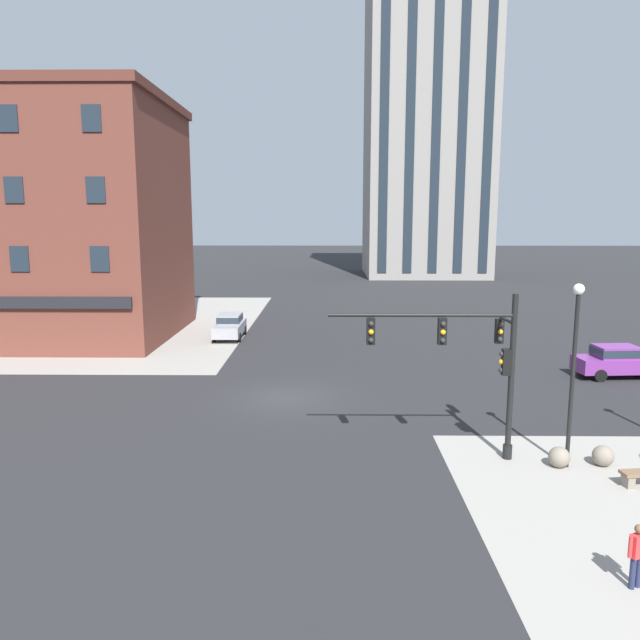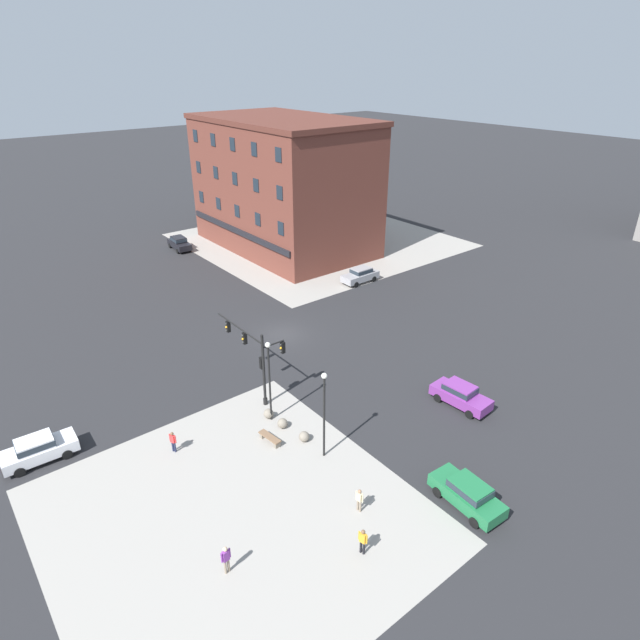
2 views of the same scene
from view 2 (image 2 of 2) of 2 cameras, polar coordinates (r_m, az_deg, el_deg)
ground_plane at (r=48.90m, az=-4.09°, el=-1.56°), size 320.00×320.00×0.00m
sidewalk_corner_slab at (r=31.81m, az=-9.35°, el=-20.12°), size 20.00×19.00×0.02m
sidewalk_far_corner at (r=74.76m, az=-0.24°, el=8.62°), size 32.00×32.00×0.02m
traffic_signal_main at (r=38.74m, az=-6.88°, el=-3.64°), size 6.40×2.09×5.78m
bollard_sphere_curb_a at (r=38.13m, az=-5.55°, el=-9.99°), size 0.71×0.71×0.71m
bollard_sphere_curb_b at (r=37.16m, az=-4.06°, el=-11.03°), size 0.71×0.71×0.71m
bollard_sphere_curb_c at (r=35.97m, az=-1.72°, el=-12.43°), size 0.71×0.71×0.71m
bench_near_signal at (r=36.02m, az=-5.42°, el=-12.55°), size 1.85×0.70×0.49m
pedestrian_near_bench at (r=31.18m, az=4.26°, el=-18.66°), size 0.55×0.24×1.54m
pedestrian_at_curb at (r=36.07m, az=-15.55°, el=-12.41°), size 0.51×0.32×1.53m
pedestrian_walking_east at (r=28.72m, az=-10.08°, el=-23.91°), size 0.23×0.55×1.73m
pedestrian_with_bag at (r=29.21m, az=4.63°, el=-22.55°), size 0.54×0.28×1.62m
street_lamp_corner_near at (r=36.00m, az=-5.49°, el=-5.74°), size 0.36×0.36×6.19m
street_lamp_mid_sidewalk at (r=32.71m, az=0.45°, el=-9.29°), size 0.36×0.36×6.20m
car_main_northbound_near at (r=32.45m, az=15.62°, el=-17.50°), size 4.51×2.11×1.68m
car_main_northbound_far at (r=60.08m, az=4.38°, el=4.90°), size 1.89×4.40×1.68m
car_main_southbound_near at (r=40.22m, az=14.88°, el=-7.73°), size 4.51×2.11×1.68m
car_main_southbound_far at (r=38.47m, az=-28.10°, el=-12.12°), size 2.03×4.47×1.68m
car_cross_eastbound at (r=73.03m, az=-14.92°, el=8.04°), size 4.50×2.10×1.68m
storefront_block_near_corner at (r=70.39m, az=-3.95°, el=14.34°), size 24.04×14.44×16.37m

